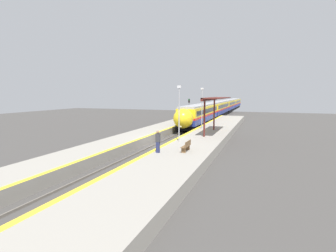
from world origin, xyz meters
The scene contains 12 objects.
ground_plane centered at (0.00, 0.00, 0.00)m, with size 120.00×120.00×0.00m, color #423F3D.
rail_left centered at (-0.72, 0.00, 0.07)m, with size 0.08×90.00×0.15m, color slate.
rail_right centered at (0.72, 0.00, 0.07)m, with size 0.08×90.00×0.15m, color slate.
train centered at (0.00, 46.04, 2.18)m, with size 2.92×78.24×3.81m.
platform_right centered at (4.10, 0.00, 0.46)m, with size 4.90×64.00×0.93m.
platform_left centered at (-3.57, 0.00, 0.46)m, with size 3.85×64.00×0.93m.
platform_bench centered at (4.54, -5.74, 1.40)m, with size 0.44×1.64×0.89m.
person_waiting centered at (2.49, -7.00, 1.88)m, with size 0.36×0.24×1.82m.
railway_signal centered at (-2.58, 20.62, 2.87)m, with size 0.28×0.28×4.73m.
lamppost_near centered at (2.52, -1.49, 4.09)m, with size 0.36×0.20×5.55m.
lamppost_mid centered at (2.52, 8.77, 4.09)m, with size 0.36×0.20×5.55m.
station_canopy centered at (4.86, 5.11, 4.90)m, with size 2.02×9.03×4.32m.
Camera 1 is at (10.37, -26.23, 5.66)m, focal length 28.00 mm.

